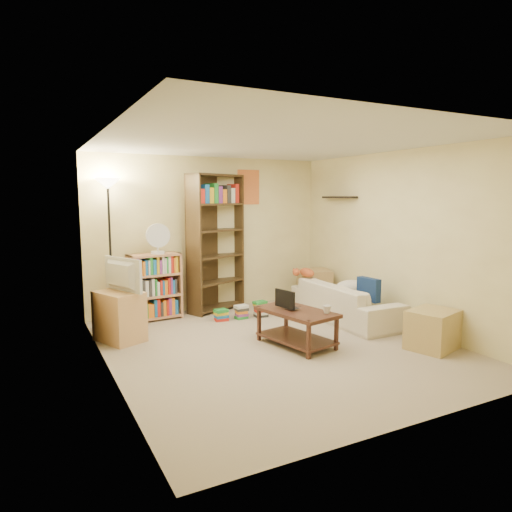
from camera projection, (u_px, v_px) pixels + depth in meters
name	position (u px, v px, depth m)	size (l,w,h in m)	color
room	(277.00, 216.00, 5.51)	(4.50, 4.54, 2.52)	tan
sofa	(345.00, 302.00, 6.90)	(0.78, 1.93, 0.56)	beige
navy_pillow	(369.00, 289.00, 6.54)	(0.37, 0.11, 0.33)	navy
cream_blanket	(351.00, 287.00, 6.97)	(0.52, 0.37, 0.22)	silver
tabby_cat	(305.00, 272.00, 7.40)	(0.44, 0.16, 0.15)	#C45429
coffee_table	(296.00, 322.00, 5.70)	(0.76, 1.11, 0.45)	#44241A
laptop	(293.00, 307.00, 5.80)	(0.23, 0.33, 0.02)	black
laptop_screen	(285.00, 299.00, 5.69)	(0.01, 0.34, 0.23)	white
mug	(327.00, 309.00, 5.52)	(0.14, 0.14, 0.10)	silver
tv_remote	(285.00, 303.00, 6.01)	(0.06, 0.18, 0.02)	black
tv_stand	(120.00, 316.00, 5.88)	(0.43, 0.61, 0.65)	#DEB46C
television	(118.00, 275.00, 5.81)	(0.39, 0.73, 0.43)	black
tall_bookshelf	(216.00, 239.00, 7.39)	(1.05, 0.69, 2.21)	#423019
short_bookshelf	(155.00, 287.00, 6.89)	(0.81, 0.38, 1.01)	tan
desk_fan	(158.00, 239.00, 6.78)	(0.36, 0.20, 0.46)	silver
floor_lamp	(109.00, 208.00, 6.57)	(0.36, 0.36, 2.12)	black
side_table	(314.00, 287.00, 7.89)	(0.53, 0.53, 0.61)	tan
end_cabinet	(432.00, 330.00, 5.58)	(0.58, 0.48, 0.48)	tan
book_stacks	(244.00, 312.00, 6.99)	(0.83, 0.23, 0.25)	red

